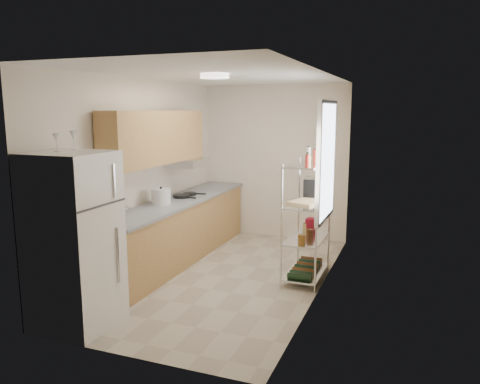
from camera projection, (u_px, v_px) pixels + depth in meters
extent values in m
cube|color=#B8AC95|center=(226.00, 277.00, 6.20)|extent=(2.50, 4.40, 0.01)
cube|color=white|center=(225.00, 75.00, 5.74)|extent=(2.50, 4.40, 0.01)
cube|color=#EEDFC7|center=(275.00, 162.00, 8.00)|extent=(2.50, 0.01, 2.60)
cube|color=#EEDFC7|center=(125.00, 215.00, 3.94)|extent=(2.50, 0.01, 2.60)
cube|color=#EEDFC7|center=(141.00, 175.00, 6.41)|extent=(0.01, 4.40, 2.60)
cube|color=#EEDFC7|center=(323.00, 185.00, 5.53)|extent=(0.01, 4.40, 2.60)
cube|color=tan|center=(179.00, 231.00, 6.85)|extent=(0.60, 3.48, 0.86)
cube|color=gray|center=(179.00, 201.00, 6.77)|extent=(0.63, 3.51, 0.04)
cube|color=#B7BABC|center=(133.00, 218.00, 5.73)|extent=(0.52, 0.44, 0.04)
cube|color=#B7BABC|center=(231.00, 212.00, 8.00)|extent=(0.01, 0.55, 0.72)
cube|color=tan|center=(156.00, 137.00, 6.34)|extent=(0.33, 2.20, 0.72)
cube|color=#B7BABC|center=(187.00, 162.00, 7.13)|extent=(0.50, 0.60, 0.12)
cube|color=white|center=(327.00, 161.00, 5.82)|extent=(0.06, 1.00, 1.46)
cube|color=silver|center=(305.00, 271.00, 6.10)|extent=(0.45, 0.90, 0.02)
cube|color=silver|center=(306.00, 238.00, 6.02)|extent=(0.45, 0.90, 0.02)
cube|color=silver|center=(307.00, 204.00, 5.95)|extent=(0.45, 0.90, 0.02)
cube|color=silver|center=(308.00, 165.00, 5.86)|extent=(0.45, 0.90, 0.02)
cylinder|color=silver|center=(281.00, 227.00, 5.66)|extent=(0.02, 0.02, 1.55)
cylinder|color=silver|center=(299.00, 213.00, 6.46)|extent=(0.02, 0.02, 1.55)
cylinder|color=silver|center=(316.00, 231.00, 5.51)|extent=(0.02, 0.02, 1.55)
cylinder|color=silver|center=(330.00, 215.00, 6.31)|extent=(0.02, 0.02, 1.55)
cylinder|color=white|center=(215.00, 76.00, 5.47)|extent=(0.34, 0.34, 0.05)
cube|color=white|center=(74.00, 241.00, 4.66)|extent=(0.73, 0.73, 1.78)
cylinder|color=silver|center=(161.00, 196.00, 6.41)|extent=(0.26, 0.26, 0.21)
cylinder|color=black|center=(182.00, 196.00, 6.90)|extent=(0.31, 0.31, 0.04)
cylinder|color=black|center=(190.00, 194.00, 7.10)|extent=(0.23, 0.23, 0.04)
cube|color=tan|center=(306.00, 202.00, 5.94)|extent=(0.45, 0.52, 0.03)
cube|color=black|center=(311.00, 188.00, 6.23)|extent=(0.18, 0.25, 0.29)
cube|color=maroon|center=(311.00, 225.00, 6.32)|extent=(0.12, 0.16, 0.17)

